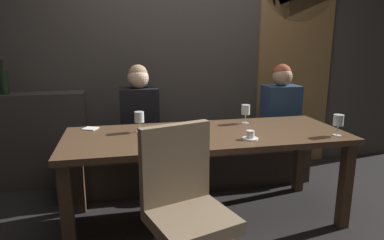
{
  "coord_description": "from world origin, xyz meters",
  "views": [
    {
      "loc": [
        -0.66,
        -2.51,
        1.45
      ],
      "look_at": [
        -0.11,
        0.05,
        0.84
      ],
      "focal_mm": 31.91,
      "sensor_mm": 36.0,
      "label": 1
    }
  ],
  "objects_px": {
    "diner_bearded": "(281,104)",
    "wine_bottle_dark_red": "(4,82)",
    "wine_glass_end_right": "(246,111)",
    "wine_glass_near_left": "(139,118)",
    "chair_near_side": "(184,199)",
    "diner_redhead": "(139,108)",
    "espresso_cup": "(250,136)",
    "dessert_plate": "(161,141)",
    "dining_table": "(206,144)",
    "wine_glass_end_left": "(338,121)",
    "banquette_bench": "(189,164)"
  },
  "relations": [
    {
      "from": "diner_bearded",
      "to": "wine_bottle_dark_red",
      "type": "height_order",
      "value": "wine_bottle_dark_red"
    },
    {
      "from": "wine_bottle_dark_red",
      "to": "wine_glass_end_right",
      "type": "bearing_deg",
      "value": -20.17
    },
    {
      "from": "diner_bearded",
      "to": "wine_glass_near_left",
      "type": "distance_m",
      "value": 1.58
    },
    {
      "from": "chair_near_side",
      "to": "diner_redhead",
      "type": "relative_size",
      "value": 1.25
    },
    {
      "from": "espresso_cup",
      "to": "dessert_plate",
      "type": "distance_m",
      "value": 0.66
    },
    {
      "from": "wine_glass_near_left",
      "to": "dining_table",
      "type": "bearing_deg",
      "value": -16.52
    },
    {
      "from": "chair_near_side",
      "to": "dessert_plate",
      "type": "height_order",
      "value": "chair_near_side"
    },
    {
      "from": "wine_glass_end_left",
      "to": "wine_glass_near_left",
      "type": "distance_m",
      "value": 1.54
    },
    {
      "from": "wine_bottle_dark_red",
      "to": "dessert_plate",
      "type": "xyz_separation_m",
      "value": [
        1.35,
        -1.23,
        -0.32
      ]
    },
    {
      "from": "dining_table",
      "to": "dessert_plate",
      "type": "distance_m",
      "value": 0.44
    },
    {
      "from": "banquette_bench",
      "to": "chair_near_side",
      "type": "relative_size",
      "value": 2.55
    },
    {
      "from": "diner_bearded",
      "to": "wine_glass_end_right",
      "type": "distance_m",
      "value": 0.7
    },
    {
      "from": "dining_table",
      "to": "dessert_plate",
      "type": "bearing_deg",
      "value": -153.68
    },
    {
      "from": "wine_glass_end_right",
      "to": "dessert_plate",
      "type": "height_order",
      "value": "wine_glass_end_right"
    },
    {
      "from": "diner_redhead",
      "to": "wine_glass_end_left",
      "type": "bearing_deg",
      "value": -34.42
    },
    {
      "from": "dining_table",
      "to": "wine_glass_end_left",
      "type": "relative_size",
      "value": 13.41
    },
    {
      "from": "diner_bearded",
      "to": "wine_glass_near_left",
      "type": "xyz_separation_m",
      "value": [
        -1.48,
        -0.53,
        0.04
      ]
    },
    {
      "from": "chair_near_side",
      "to": "wine_glass_end_right",
      "type": "distance_m",
      "value": 1.26
    },
    {
      "from": "diner_bearded",
      "to": "dessert_plate",
      "type": "relative_size",
      "value": 4.06
    },
    {
      "from": "wine_glass_end_left",
      "to": "dessert_plate",
      "type": "distance_m",
      "value": 1.35
    },
    {
      "from": "chair_near_side",
      "to": "espresso_cup",
      "type": "distance_m",
      "value": 0.8
    },
    {
      "from": "wine_glass_end_right",
      "to": "diner_redhead",
      "type": "bearing_deg",
      "value": 153.06
    },
    {
      "from": "wine_bottle_dark_red",
      "to": "espresso_cup",
      "type": "height_order",
      "value": "wine_bottle_dark_red"
    },
    {
      "from": "banquette_bench",
      "to": "espresso_cup",
      "type": "bearing_deg",
      "value": -73.48
    },
    {
      "from": "dining_table",
      "to": "wine_glass_end_left",
      "type": "bearing_deg",
      "value": -16.17
    },
    {
      "from": "wine_bottle_dark_red",
      "to": "wine_glass_end_right",
      "type": "xyz_separation_m",
      "value": [
        2.15,
        -0.79,
        -0.22
      ]
    },
    {
      "from": "diner_bearded",
      "to": "chair_near_side",
      "type": "bearing_deg",
      "value": -132.43
    },
    {
      "from": "banquette_bench",
      "to": "dessert_plate",
      "type": "xyz_separation_m",
      "value": [
        -0.38,
        -0.89,
        0.53
      ]
    },
    {
      "from": "wine_bottle_dark_red",
      "to": "chair_near_side",
      "type": "bearing_deg",
      "value": -51.41
    },
    {
      "from": "diner_redhead",
      "to": "diner_bearded",
      "type": "xyz_separation_m",
      "value": [
        1.45,
        -0.02,
        -0.01
      ]
    },
    {
      "from": "dining_table",
      "to": "dessert_plate",
      "type": "relative_size",
      "value": 11.58
    },
    {
      "from": "chair_near_side",
      "to": "banquette_bench",
      "type": "bearing_deg",
      "value": 77.34
    },
    {
      "from": "wine_bottle_dark_red",
      "to": "dining_table",
      "type": "bearing_deg",
      "value": -31.07
    },
    {
      "from": "dining_table",
      "to": "wine_glass_end_right",
      "type": "height_order",
      "value": "wine_glass_end_right"
    },
    {
      "from": "chair_near_side",
      "to": "dessert_plate",
      "type": "distance_m",
      "value": 0.57
    },
    {
      "from": "diner_redhead",
      "to": "diner_bearded",
      "type": "distance_m",
      "value": 1.45
    },
    {
      "from": "wine_glass_end_right",
      "to": "wine_glass_end_left",
      "type": "bearing_deg",
      "value": -44.33
    },
    {
      "from": "chair_near_side",
      "to": "wine_glass_near_left",
      "type": "xyz_separation_m",
      "value": [
        -0.19,
        0.88,
        0.29
      ]
    },
    {
      "from": "wine_glass_end_right",
      "to": "banquette_bench",
      "type": "bearing_deg",
      "value": 133.08
    },
    {
      "from": "chair_near_side",
      "to": "wine_glass_end_right",
      "type": "relative_size",
      "value": 5.98
    },
    {
      "from": "wine_bottle_dark_red",
      "to": "wine_glass_end_left",
      "type": "height_order",
      "value": "wine_bottle_dark_red"
    },
    {
      "from": "dining_table",
      "to": "banquette_bench",
      "type": "xyz_separation_m",
      "value": [
        0.0,
        0.7,
        -0.42
      ]
    },
    {
      "from": "diner_bearded",
      "to": "espresso_cup",
      "type": "bearing_deg",
      "value": -127.29
    },
    {
      "from": "chair_near_side",
      "to": "wine_bottle_dark_red",
      "type": "height_order",
      "value": "wine_bottle_dark_red"
    },
    {
      "from": "wine_bottle_dark_red",
      "to": "wine_glass_end_left",
      "type": "xyz_separation_m",
      "value": [
        2.69,
        -1.32,
        -0.21
      ]
    },
    {
      "from": "banquette_bench",
      "to": "wine_glass_end_left",
      "type": "relative_size",
      "value": 15.24
    },
    {
      "from": "diner_bearded",
      "to": "dessert_plate",
      "type": "xyz_separation_m",
      "value": [
        -1.35,
        -0.88,
        -0.06
      ]
    },
    {
      "from": "wine_bottle_dark_red",
      "to": "wine_glass_near_left",
      "type": "xyz_separation_m",
      "value": [
        1.22,
        -0.89,
        -0.22
      ]
    },
    {
      "from": "dining_table",
      "to": "diner_redhead",
      "type": "distance_m",
      "value": 0.87
    },
    {
      "from": "diner_bearded",
      "to": "wine_glass_near_left",
      "type": "bearing_deg",
      "value": -160.19
    }
  ]
}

